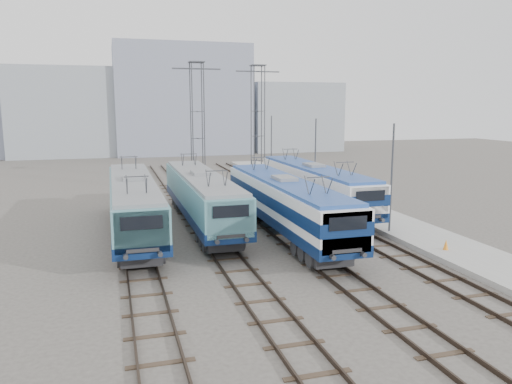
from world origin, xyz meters
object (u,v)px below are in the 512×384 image
Objects in this scene: locomotive_far_left at (133,202)px; catenary_tower_west at (198,121)px; mast_mid at (315,160)px; safety_cone at (446,245)px; catenary_tower_east at (258,120)px; mast_front at (392,181)px; locomotive_center_left at (202,195)px; locomotive_center_right at (285,201)px; mast_rear at (271,149)px; locomotive_far_right at (315,184)px.

catenary_tower_west is (6.75, 15.64, 4.46)m from locomotive_far_left.
safety_cone is (0.76, -16.52, -2.91)m from mast_mid.
mast_front is at bearing -84.55° from catenary_tower_east.
safety_cone is (11.61, -10.18, -1.58)m from locomotive_center_left.
catenary_tower_east is 10.69m from mast_mid.
mast_front is at bearing -14.81° from locomotive_center_right.
mast_mid is at bearing -90.00° from mast_rear.
locomotive_center_right reaches higher than locomotive_center_left.
catenary_tower_east is 1.71× the size of mast_rear.
locomotive_center_left is at bearing -98.92° from catenary_tower_west.
locomotive_far_right is at bearing -96.47° from mast_rear.
safety_cone is at bearing -88.47° from mast_rear.
mast_mid is at bearing -78.14° from catenary_tower_east.
catenary_tower_west reaches higher than locomotive_far_left.
locomotive_center_left is 1.44× the size of catenary_tower_west.
mast_front is (8.60, -20.00, -3.14)m from catenary_tower_west.
safety_cone is at bearing -77.93° from locomotive_far_right.
mast_rear is (0.00, 24.00, 0.00)m from mast_front.
catenary_tower_west is (2.25, 14.34, 4.48)m from locomotive_center_left.
mast_mid is (10.85, 6.34, 1.34)m from locomotive_center_left.
mast_front is at bearing -27.55° from locomotive_center_left.
locomotive_far_right is 2.47× the size of mast_front.
locomotive_far_left is at bearing -126.92° from catenary_tower_east.
mast_mid is at bearing 30.30° from locomotive_center_left.
mast_front is (10.85, -5.66, 1.34)m from locomotive_center_left.
locomotive_far_left is 2.49× the size of mast_rear.
safety_cone is (0.76, -28.52, -2.91)m from mast_rear.
locomotive_center_left is 12.31m from mast_front.
locomotive_far_right is 16.46m from mast_rear.
locomotive_far_left is at bearing -128.01° from mast_rear.
safety_cone is (7.11, -6.20, -1.64)m from locomotive_center_right.
locomotive_far_right is 1.44× the size of catenary_tower_west.
mast_rear reaches higher than locomotive_far_left.
locomotive_center_right is 1.45× the size of catenary_tower_west.
locomotive_far_right is at bearing 13.87° from locomotive_far_left.
catenary_tower_east is at bearing 101.86° from mast_mid.
locomotive_center_left is 1.44× the size of catenary_tower_east.
catenary_tower_west is at bearing 137.07° from mast_mid.
catenary_tower_west reaches higher than mast_rear.
locomotive_far_left reaches higher than locomotive_center_left.
mast_rear is (15.35, 19.64, 1.32)m from locomotive_far_left.
catenary_tower_west and catenary_tower_east have the same top height.
mast_front is 1.00× the size of mast_mid.
mast_front is (15.35, -4.36, 1.32)m from locomotive_far_left.
mast_rear reaches higher than safety_cone.
mast_front is (2.10, -22.00, -3.14)m from catenary_tower_east.
mast_front is 24.00m from mast_rear.
mast_rear is at bearing 74.12° from locomotive_center_right.
locomotive_far_left reaches higher than safety_cone.
locomotive_far_right is at bearing 53.21° from locomotive_center_right.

